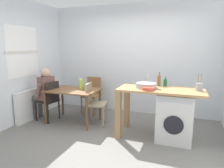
% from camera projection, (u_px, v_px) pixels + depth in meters
% --- Properties ---
extents(ground_plane, '(5.46, 5.46, 0.00)m').
position_uv_depth(ground_plane, '(107.00, 139.00, 3.67)').
color(ground_plane, slate).
extents(wall_back, '(4.60, 0.10, 2.70)m').
position_uv_depth(wall_back, '(132.00, 59.00, 5.05)').
color(wall_back, silver).
rests_on(wall_back, ground_plane).
extents(wall_window_side, '(0.12, 3.80, 2.70)m').
position_uv_depth(wall_window_side, '(11.00, 62.00, 4.15)').
color(wall_window_side, silver).
rests_on(wall_window_side, ground_plane).
extents(radiator, '(0.10, 0.80, 0.70)m').
position_uv_depth(radiator, '(29.00, 105.00, 4.56)').
color(radiator, white).
rests_on(radiator, ground_plane).
extents(dining_table, '(1.10, 0.76, 0.74)m').
position_uv_depth(dining_table, '(73.00, 94.00, 4.40)').
color(dining_table, brown).
rests_on(dining_table, ground_plane).
extents(chair_person_seat, '(0.45, 0.45, 0.90)m').
position_uv_depth(chair_person_seat, '(49.00, 99.00, 4.50)').
color(chair_person_seat, black).
rests_on(chair_person_seat, ground_plane).
extents(chair_opposite, '(0.46, 0.46, 0.90)m').
position_uv_depth(chair_opposite, '(94.00, 101.00, 4.30)').
color(chair_opposite, gray).
rests_on(chair_opposite, ground_plane).
extents(chair_spare_by_wall, '(0.41, 0.41, 0.90)m').
position_uv_depth(chair_spare_by_wall, '(92.00, 93.00, 5.11)').
color(chair_spare_by_wall, olive).
rests_on(chair_spare_by_wall, ground_plane).
extents(seated_person, '(0.53, 0.53, 1.20)m').
position_uv_depth(seated_person, '(44.00, 91.00, 4.55)').
color(seated_person, '#595651').
rests_on(seated_person, ground_plane).
extents(kitchen_counter, '(1.50, 0.68, 0.92)m').
position_uv_depth(kitchen_counter, '(149.00, 96.00, 3.67)').
color(kitchen_counter, tan).
rests_on(kitchen_counter, ground_plane).
extents(washing_machine, '(0.60, 0.61, 0.86)m').
position_uv_depth(washing_machine, '(175.00, 117.00, 3.56)').
color(washing_machine, silver).
rests_on(washing_machine, ground_plane).
extents(sink_basin, '(0.38, 0.38, 0.09)m').
position_uv_depth(sink_basin, '(146.00, 85.00, 3.65)').
color(sink_basin, '#9EA0A5').
rests_on(sink_basin, kitchen_counter).
extents(tap, '(0.02, 0.02, 0.28)m').
position_uv_depth(tap, '(148.00, 79.00, 3.80)').
color(tap, '#B2B2B7').
rests_on(tap, kitchen_counter).
extents(bottle_tall_green, '(0.06, 0.06, 0.26)m').
position_uv_depth(bottle_tall_green, '(159.00, 80.00, 3.81)').
color(bottle_tall_green, brown).
rests_on(bottle_tall_green, kitchen_counter).
extents(bottle_squat_brown, '(0.06, 0.06, 0.18)m').
position_uv_depth(bottle_squat_brown, '(165.00, 82.00, 3.77)').
color(bottle_squat_brown, '#19592D').
rests_on(bottle_squat_brown, kitchen_counter).
extents(mixing_bowl, '(0.21, 0.21, 0.06)m').
position_uv_depth(mixing_bowl, '(148.00, 88.00, 3.44)').
color(mixing_bowl, '#D84C38').
rests_on(mixing_bowl, kitchen_counter).
extents(utensil_crock, '(0.11, 0.11, 0.30)m').
position_uv_depth(utensil_crock, '(199.00, 87.00, 3.39)').
color(utensil_crock, gray).
rests_on(utensil_crock, kitchen_counter).
extents(vase, '(0.09, 0.09, 0.23)m').
position_uv_depth(vase, '(81.00, 84.00, 4.40)').
color(vase, '#A8C63D').
rests_on(vase, dining_table).
extents(scissors, '(0.15, 0.06, 0.01)m').
position_uv_depth(scissors, '(157.00, 89.00, 3.49)').
color(scissors, '#B2B2B7').
rests_on(scissors, kitchen_counter).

